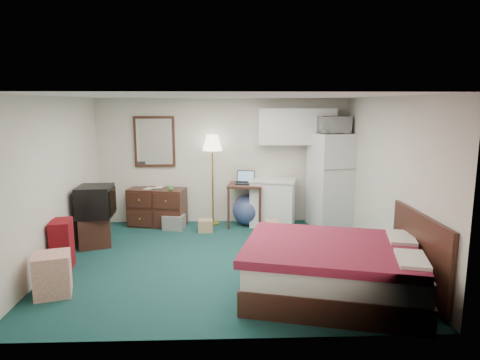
{
  "coord_description": "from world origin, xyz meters",
  "views": [
    {
      "loc": [
        0.03,
        -6.3,
        2.39
      ],
      "look_at": [
        0.27,
        0.15,
        1.24
      ],
      "focal_mm": 32.0,
      "sensor_mm": 36.0,
      "label": 1
    }
  ],
  "objects_px": {
    "kitchen_counter": "(273,203)",
    "fridge": "(332,180)",
    "bed": "(333,271)",
    "desk": "(246,205)",
    "dresser": "(157,207)",
    "tv_stand": "(94,231)",
    "floor_lamp": "(213,180)",
    "suitcase": "(62,244)"
  },
  "relations": [
    {
      "from": "kitchen_counter",
      "to": "fridge",
      "type": "relative_size",
      "value": 0.49
    },
    {
      "from": "fridge",
      "to": "bed",
      "type": "distance_m",
      "value": 3.28
    },
    {
      "from": "kitchen_counter",
      "to": "desk",
      "type": "bearing_deg",
      "value": -167.31
    },
    {
      "from": "dresser",
      "to": "kitchen_counter",
      "type": "distance_m",
      "value": 2.29
    },
    {
      "from": "desk",
      "to": "bed",
      "type": "distance_m",
      "value": 3.36
    },
    {
      "from": "dresser",
      "to": "tv_stand",
      "type": "height_order",
      "value": "dresser"
    },
    {
      "from": "dresser",
      "to": "kitchen_counter",
      "type": "bearing_deg",
      "value": 9.92
    },
    {
      "from": "desk",
      "to": "tv_stand",
      "type": "height_order",
      "value": "desk"
    },
    {
      "from": "floor_lamp",
      "to": "desk",
      "type": "relative_size",
      "value": 2.13
    },
    {
      "from": "dresser",
      "to": "fridge",
      "type": "bearing_deg",
      "value": 9.38
    },
    {
      "from": "dresser",
      "to": "bed",
      "type": "relative_size",
      "value": 0.52
    },
    {
      "from": "fridge",
      "to": "desk",
      "type": "bearing_deg",
      "value": 163.48
    },
    {
      "from": "floor_lamp",
      "to": "tv_stand",
      "type": "xyz_separation_m",
      "value": [
        -2.0,
        -1.25,
        -0.64
      ]
    },
    {
      "from": "dresser",
      "to": "fridge",
      "type": "height_order",
      "value": "fridge"
    },
    {
      "from": "desk",
      "to": "tv_stand",
      "type": "distance_m",
      "value": 2.89
    },
    {
      "from": "dresser",
      "to": "floor_lamp",
      "type": "relative_size",
      "value": 0.61
    },
    {
      "from": "floor_lamp",
      "to": "desk",
      "type": "height_order",
      "value": "floor_lamp"
    },
    {
      "from": "kitchen_counter",
      "to": "suitcase",
      "type": "relative_size",
      "value": 1.24
    },
    {
      "from": "suitcase",
      "to": "tv_stand",
      "type": "bearing_deg",
      "value": 71.23
    },
    {
      "from": "floor_lamp",
      "to": "tv_stand",
      "type": "distance_m",
      "value": 2.44
    },
    {
      "from": "bed",
      "to": "suitcase",
      "type": "relative_size",
      "value": 2.9
    },
    {
      "from": "tv_stand",
      "to": "bed",
      "type": "bearing_deg",
      "value": -50.23
    },
    {
      "from": "bed",
      "to": "dresser",
      "type": "bearing_deg",
      "value": 143.95
    },
    {
      "from": "desk",
      "to": "fridge",
      "type": "bearing_deg",
      "value": 5.48
    },
    {
      "from": "tv_stand",
      "to": "desk",
      "type": "bearing_deg",
      "value": 3.18
    },
    {
      "from": "desk",
      "to": "suitcase",
      "type": "bearing_deg",
      "value": -134.04
    },
    {
      "from": "kitchen_counter",
      "to": "fridge",
      "type": "height_order",
      "value": "fridge"
    },
    {
      "from": "floor_lamp",
      "to": "fridge",
      "type": "xyz_separation_m",
      "value": [
        2.33,
        -0.21,
        0.02
      ]
    },
    {
      "from": "dresser",
      "to": "fridge",
      "type": "distance_m",
      "value": 3.48
    },
    {
      "from": "kitchen_counter",
      "to": "tv_stand",
      "type": "height_order",
      "value": "kitchen_counter"
    },
    {
      "from": "floor_lamp",
      "to": "kitchen_counter",
      "type": "height_order",
      "value": "floor_lamp"
    },
    {
      "from": "floor_lamp",
      "to": "suitcase",
      "type": "height_order",
      "value": "floor_lamp"
    },
    {
      "from": "fridge",
      "to": "bed",
      "type": "height_order",
      "value": "fridge"
    },
    {
      "from": "fridge",
      "to": "suitcase",
      "type": "bearing_deg",
      "value": -168.85
    },
    {
      "from": "bed",
      "to": "suitcase",
      "type": "height_order",
      "value": "suitcase"
    },
    {
      "from": "desk",
      "to": "suitcase",
      "type": "relative_size",
      "value": 1.16
    },
    {
      "from": "kitchen_counter",
      "to": "tv_stand",
      "type": "xyz_separation_m",
      "value": [
        -3.19,
        -1.11,
        -0.19
      ]
    },
    {
      "from": "fridge",
      "to": "bed",
      "type": "relative_size",
      "value": 0.87
    },
    {
      "from": "kitchen_counter",
      "to": "suitcase",
      "type": "height_order",
      "value": "kitchen_counter"
    },
    {
      "from": "dresser",
      "to": "kitchen_counter",
      "type": "height_order",
      "value": "kitchen_counter"
    },
    {
      "from": "desk",
      "to": "bed",
      "type": "xyz_separation_m",
      "value": [
        0.93,
        -3.23,
        -0.09
      ]
    },
    {
      "from": "fridge",
      "to": "tv_stand",
      "type": "height_order",
      "value": "fridge"
    }
  ]
}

